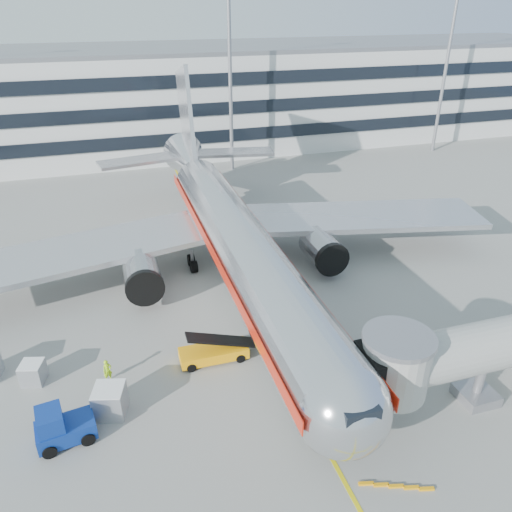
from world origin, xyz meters
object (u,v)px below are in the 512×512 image
object	(u,v)px
cargo_container_front	(110,401)
ramp_worker	(108,371)
baggage_tug	(61,427)
cargo_container_left	(33,372)
belt_loader	(214,352)
main_jet	(231,233)

from	to	relation	value
cargo_container_front	ramp_worker	bearing A→B (deg)	90.65
baggage_tug	cargo_container_left	world-z (taller)	baggage_tug
belt_loader	ramp_worker	xyz separation A→B (m)	(-7.07, 0.00, 0.13)
baggage_tug	cargo_container_left	bearing A→B (deg)	108.91
cargo_container_front	baggage_tug	bearing A→B (deg)	-152.21
main_jet	cargo_container_left	world-z (taller)	main_jet
cargo_container_left	main_jet	bearing A→B (deg)	31.42
main_jet	baggage_tug	distance (m)	21.18
cargo_container_left	cargo_container_front	world-z (taller)	cargo_container_front
belt_loader	ramp_worker	distance (m)	7.07
cargo_container_left	cargo_container_front	distance (m)	6.41
belt_loader	baggage_tug	world-z (taller)	baggage_tug
baggage_tug	belt_loader	bearing A→B (deg)	24.58
main_jet	cargo_container_left	distance (m)	19.07
belt_loader	ramp_worker	world-z (taller)	belt_loader
cargo_container_left	cargo_container_front	size ratio (longest dim) A/B	0.78
main_jet	cargo_container_left	xyz separation A→B (m)	(-16.00, -9.77, -3.50)
main_jet	cargo_container_front	xyz separation A→B (m)	(-11.31, -14.13, -3.29)
belt_loader	cargo_container_front	xyz separation A→B (m)	(-7.04, -3.03, 0.28)
cargo_container_left	belt_loader	bearing A→B (deg)	-6.48
belt_loader	cargo_container_left	xyz separation A→B (m)	(-11.72, 1.33, 0.07)
cargo_container_front	ramp_worker	world-z (taller)	cargo_container_front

